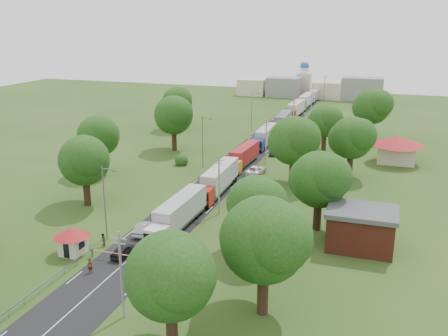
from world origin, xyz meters
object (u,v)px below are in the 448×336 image
at_px(truck_0, 178,214).
at_px(car_lane_front, 124,251).
at_px(guard_booth, 72,238).
at_px(boom_barrier, 115,254).
at_px(info_sign, 280,134).
at_px(pedestrian_near, 90,266).
at_px(car_lane_mid, 144,229).

xyz_separation_m(truck_0, car_lane_front, (-3.00, -9.50, -1.54)).
distance_m(guard_booth, truck_0, 14.34).
relative_size(boom_barrier, info_sign, 2.25).
bearing_deg(boom_barrier, car_lane_front, 76.59).
bearing_deg(guard_booth, car_lane_front, 13.61).
relative_size(car_lane_front, pedestrian_near, 2.48).
bearing_deg(boom_barrier, info_sign, 83.76).
bearing_deg(car_lane_front, truck_0, -103.66).
xyz_separation_m(truck_0, car_lane_mid, (-3.73, -2.89, -1.48)).
relative_size(boom_barrier, truck_0, 0.60).
distance_m(boom_barrier, car_lane_front, 1.55).
bearing_deg(truck_0, guard_booth, -129.89).
height_order(guard_booth, pedestrian_near, guard_booth).
bearing_deg(pedestrian_near, truck_0, 58.78).
bearing_deg(guard_booth, boom_barrier, 0.01).
distance_m(guard_booth, info_sign, 61.27).
bearing_deg(car_lane_mid, info_sign, -104.41).
bearing_deg(info_sign, car_lane_front, -96.05).
height_order(guard_booth, info_sign, info_sign).
bearing_deg(info_sign, pedestrian_near, -96.88).
relative_size(car_lane_front, car_lane_mid, 0.89).
bearing_deg(info_sign, boom_barrier, -96.24).
distance_m(car_lane_front, pedestrian_near, 5.21).
height_order(guard_booth, car_lane_mid, guard_booth).
xyz_separation_m(info_sign, car_lane_mid, (-6.93, -51.89, -2.24)).
height_order(car_lane_front, car_lane_mid, car_lane_mid).
relative_size(boom_barrier, guard_booth, 2.10).
bearing_deg(car_lane_front, pedestrian_near, 77.51).
relative_size(boom_barrier, car_lane_mid, 1.99).
xyz_separation_m(boom_barrier, car_lane_front, (0.36, 1.50, -0.19)).
distance_m(truck_0, pedestrian_near, 15.24).
height_order(boom_barrier, pedestrian_near, pedestrian_near).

